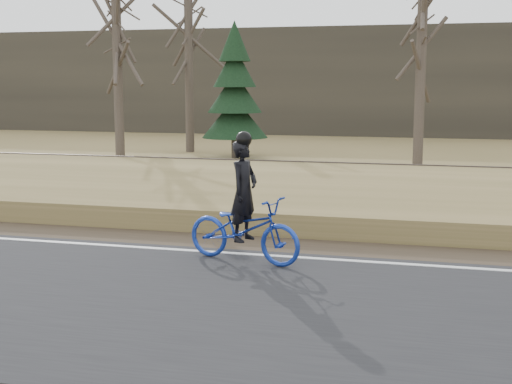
# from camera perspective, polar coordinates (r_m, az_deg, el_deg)

# --- Properties ---
(ground) EXTENTS (120.00, 120.00, 0.00)m
(ground) POSITION_cam_1_polar(r_m,az_deg,el_deg) (11.67, 11.23, -6.19)
(ground) COLOR olive
(ground) RESTS_ON ground
(road) EXTENTS (120.00, 6.00, 0.06)m
(road) POSITION_cam_1_polar(r_m,az_deg,el_deg) (9.27, 10.23, -9.93)
(road) COLOR black
(road) RESTS_ON ground
(edge_line) EXTENTS (120.00, 0.12, 0.01)m
(edge_line) POSITION_cam_1_polar(r_m,az_deg,el_deg) (11.84, 11.31, -5.64)
(edge_line) COLOR silver
(edge_line) RESTS_ON road
(shoulder) EXTENTS (120.00, 1.60, 0.04)m
(shoulder) POSITION_cam_1_polar(r_m,az_deg,el_deg) (12.82, 11.58, -4.74)
(shoulder) COLOR #473A2B
(shoulder) RESTS_ON ground
(embankment) EXTENTS (120.00, 5.00, 0.44)m
(embankment) POSITION_cam_1_polar(r_m,az_deg,el_deg) (15.72, 12.24, -1.53)
(embankment) COLOR olive
(embankment) RESTS_ON ground
(ballast) EXTENTS (120.00, 3.00, 0.45)m
(ballast) POSITION_cam_1_polar(r_m,az_deg,el_deg) (19.47, 12.76, 0.44)
(ballast) COLOR slate
(ballast) RESTS_ON ground
(railroad) EXTENTS (120.00, 2.40, 0.29)m
(railroad) POSITION_cam_1_polar(r_m,az_deg,el_deg) (19.43, 12.79, 1.32)
(railroad) COLOR black
(railroad) RESTS_ON ballast
(treeline_backdrop) EXTENTS (120.00, 4.00, 6.00)m
(treeline_backdrop) POSITION_cam_1_polar(r_m,az_deg,el_deg) (41.27, 14.06, 8.56)
(treeline_backdrop) COLOR #383328
(treeline_backdrop) RESTS_ON ground
(cyclist) EXTENTS (2.18, 1.23, 2.14)m
(cyclist) POSITION_cam_1_polar(r_m,az_deg,el_deg) (11.64, -0.97, -2.33)
(cyclist) COLOR #163099
(cyclist) RESTS_ON road
(bare_tree_far_left) EXTENTS (0.36, 0.36, 7.49)m
(bare_tree_far_left) POSITION_cam_1_polar(r_m,az_deg,el_deg) (28.03, -11.02, 10.20)
(bare_tree_far_left) COLOR brown
(bare_tree_far_left) RESTS_ON ground
(bare_tree_left) EXTENTS (0.36, 0.36, 7.37)m
(bare_tree_left) POSITION_cam_1_polar(r_m,az_deg,el_deg) (30.72, -5.38, 10.07)
(bare_tree_left) COLOR brown
(bare_tree_left) RESTS_ON ground
(bare_tree_near_left) EXTENTS (0.36, 0.36, 6.68)m
(bare_tree_near_left) POSITION_cam_1_polar(r_m,az_deg,el_deg) (25.31, 13.03, 9.39)
(bare_tree_near_left) COLOR brown
(bare_tree_near_left) RESTS_ON ground
(conifer) EXTENTS (2.60, 2.60, 5.34)m
(conifer) POSITION_cam_1_polar(r_m,az_deg,el_deg) (28.14, -1.71, 7.87)
(conifer) COLOR brown
(conifer) RESTS_ON ground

